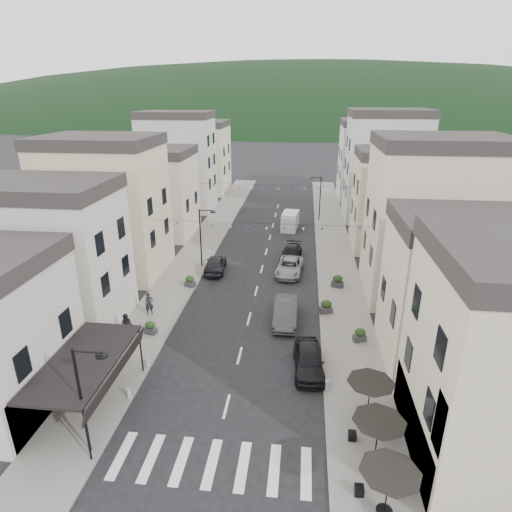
% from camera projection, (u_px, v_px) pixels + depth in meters
% --- Properties ---
extents(ground, '(700.00, 700.00, 0.00)m').
position_uv_depth(ground, '(202.00, 501.00, 18.64)').
color(ground, black).
rests_on(ground, ground).
extents(sidewalk_left, '(4.00, 76.00, 0.12)m').
position_uv_depth(sidewalk_left, '(202.00, 246.00, 49.04)').
color(sidewalk_left, slate).
rests_on(sidewalk_left, ground).
extents(sidewalk_right, '(4.00, 76.00, 0.12)m').
position_uv_depth(sidewalk_right, '(334.00, 251.00, 47.47)').
color(sidewalk_right, slate).
rests_on(sidewalk_right, ground).
extents(hill_backdrop, '(640.00, 360.00, 70.00)m').
position_uv_depth(hill_backdrop, '(301.00, 116.00, 296.48)').
color(hill_backdrop, black).
rests_on(hill_backdrop, ground).
extents(boutique_awning, '(3.77, 7.50, 3.28)m').
position_uv_depth(boutique_awning, '(89.00, 362.00, 22.90)').
color(boutique_awning, black).
rests_on(boutique_awning, ground).
extents(buildings_row_left, '(10.20, 54.16, 14.00)m').
position_uv_depth(buildings_row_left, '(155.00, 182.00, 52.90)').
color(buildings_row_left, beige).
rests_on(buildings_row_left, ground).
extents(buildings_row_right, '(10.20, 54.16, 14.50)m').
position_uv_depth(buildings_row_right, '(398.00, 188.00, 48.72)').
color(buildings_row_right, '#C0B298').
rests_on(buildings_row_right, ground).
extents(cafe_terrace, '(2.50, 8.10, 2.53)m').
position_uv_depth(cafe_terrace, '(379.00, 426.00, 19.57)').
color(cafe_terrace, black).
rests_on(cafe_terrace, ground).
extents(streetlamp_left_near, '(1.70, 0.56, 6.00)m').
position_uv_depth(streetlamp_left_near, '(85.00, 392.00, 19.76)').
color(streetlamp_left_near, black).
rests_on(streetlamp_left_near, ground).
extents(streetlamp_left_far, '(1.70, 0.56, 6.00)m').
position_uv_depth(streetlamp_left_far, '(203.00, 232.00, 41.99)').
color(streetlamp_left_far, black).
rests_on(streetlamp_left_far, ground).
extents(streetlamp_right_far, '(1.70, 0.56, 6.00)m').
position_uv_depth(streetlamp_right_far, '(318.00, 194.00, 57.44)').
color(streetlamp_right_far, black).
rests_on(streetlamp_right_far, ground).
extents(bollards, '(11.66, 10.26, 0.60)m').
position_uv_depth(bollards, '(225.00, 406.00, 23.58)').
color(bollards, gray).
rests_on(bollards, ground).
extents(bunting_near, '(19.00, 0.28, 0.62)m').
position_uv_depth(bunting_near, '(257.00, 227.00, 36.96)').
color(bunting_near, black).
rests_on(bunting_near, ground).
extents(bunting_far, '(19.00, 0.28, 0.62)m').
position_uv_depth(bunting_far, '(272.00, 188.00, 51.78)').
color(bunting_far, black).
rests_on(bunting_far, ground).
extents(parked_car_a, '(2.14, 4.73, 1.57)m').
position_uv_depth(parked_car_a, '(309.00, 360.00, 27.02)').
color(parked_car_a, black).
rests_on(parked_car_a, ground).
extents(parked_car_b, '(1.80, 5.02, 1.65)m').
position_uv_depth(parked_car_b, '(285.00, 312.00, 32.80)').
color(parked_car_b, '#343437').
rests_on(parked_car_b, ground).
extents(parked_car_c, '(2.83, 5.37, 1.44)m').
position_uv_depth(parked_car_c, '(290.00, 267.00, 41.45)').
color(parked_car_c, gray).
rests_on(parked_car_c, ground).
extents(parked_car_d, '(2.45, 4.84, 1.35)m').
position_uv_depth(parked_car_d, '(291.00, 253.00, 45.11)').
color(parked_car_d, black).
rests_on(parked_car_d, ground).
extents(parked_car_e, '(2.19, 4.78, 1.59)m').
position_uv_depth(parked_car_e, '(215.00, 264.00, 41.94)').
color(parked_car_e, black).
rests_on(parked_car_e, ground).
extents(delivery_van, '(2.24, 4.81, 2.24)m').
position_uv_depth(delivery_van, '(290.00, 220.00, 54.94)').
color(delivery_van, silver).
rests_on(delivery_van, ground).
extents(pedestrian_a, '(0.80, 0.70, 1.84)m').
position_uv_depth(pedestrian_a, '(149.00, 304.00, 33.60)').
color(pedestrian_a, black).
rests_on(pedestrian_a, sidewalk_left).
extents(pedestrian_b, '(0.99, 0.80, 1.94)m').
position_uv_depth(pedestrian_b, '(127.00, 326.00, 30.29)').
color(pedestrian_b, black).
rests_on(pedestrian_b, sidewalk_left).
extents(planter_la, '(0.98, 0.69, 1.00)m').
position_uv_depth(planter_la, '(150.00, 328.00, 31.05)').
color(planter_la, '#2F2F32').
rests_on(planter_la, sidewalk_left).
extents(planter_lb, '(1.06, 0.78, 1.05)m').
position_uv_depth(planter_lb, '(190.00, 281.00, 38.51)').
color(planter_lb, '#303033').
rests_on(planter_lb, sidewalk_left).
extents(planter_ra, '(1.00, 0.75, 0.99)m').
position_uv_depth(planter_ra, '(360.00, 335.00, 30.13)').
color(planter_ra, '#313134').
rests_on(planter_ra, sidewalk_right).
extents(planter_rb, '(1.11, 0.80, 1.12)m').
position_uv_depth(planter_rb, '(326.00, 307.00, 33.92)').
color(planter_rb, '#323235').
rests_on(planter_rb, sidewalk_right).
extents(planter_rc, '(1.15, 0.86, 1.15)m').
position_uv_depth(planter_rc, '(338.00, 281.00, 38.43)').
color(planter_rc, '#2A2A2D').
rests_on(planter_rc, sidewalk_right).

